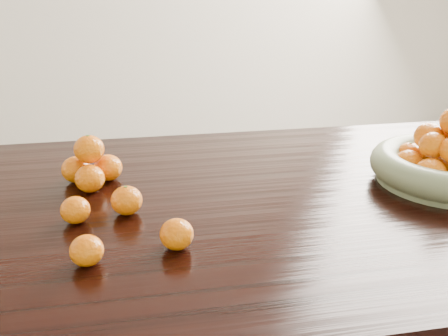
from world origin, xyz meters
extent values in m
cube|color=black|center=(0.00, 0.00, 0.73)|extent=(2.00, 1.00, 0.04)
cylinder|color=gray|center=(0.55, -0.01, 0.76)|extent=(0.33, 0.33, 0.02)
torus|color=gray|center=(0.55, -0.01, 0.79)|extent=(0.37, 0.37, 0.07)
ellipsoid|color=orange|center=(0.56, 0.09, 0.80)|extent=(0.06, 0.06, 0.06)
ellipsoid|color=orange|center=(0.49, 0.07, 0.80)|extent=(0.07, 0.07, 0.06)
ellipsoid|color=orange|center=(0.45, 0.01, 0.80)|extent=(0.07, 0.07, 0.06)
ellipsoid|color=orange|center=(0.47, -0.06, 0.80)|extent=(0.07, 0.07, 0.07)
ellipsoid|color=orange|center=(0.51, 0.03, 0.86)|extent=(0.07, 0.07, 0.07)
ellipsoid|color=orange|center=(0.49, -0.01, 0.85)|extent=(0.06, 0.06, 0.06)
ellipsoid|color=orange|center=(-0.30, 0.09, 0.78)|extent=(0.07, 0.07, 0.06)
ellipsoid|color=orange|center=(-0.26, 0.16, 0.78)|extent=(0.07, 0.07, 0.06)
ellipsoid|color=orange|center=(-0.34, 0.16, 0.78)|extent=(0.07, 0.07, 0.06)
ellipsoid|color=orange|center=(-0.30, 0.14, 0.84)|extent=(0.07, 0.07, 0.07)
ellipsoid|color=orange|center=(-0.22, -0.04, 0.78)|extent=(0.07, 0.07, 0.06)
ellipsoid|color=orange|center=(-0.29, -0.23, 0.78)|extent=(0.06, 0.06, 0.06)
ellipsoid|color=orange|center=(-0.13, -0.21, 0.78)|extent=(0.06, 0.06, 0.06)
ellipsoid|color=orange|center=(-0.32, -0.06, 0.78)|extent=(0.06, 0.06, 0.06)
camera|label=1|loc=(-0.19, -1.01, 1.22)|focal=40.00mm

